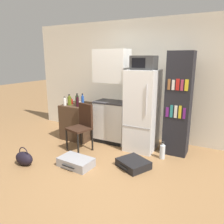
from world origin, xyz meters
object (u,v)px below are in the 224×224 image
(bottle_blue_soda, at_px, (83,101))
(suitcase_small_flat, at_px, (76,162))
(refrigerator, at_px, (142,111))
(bottle_wine_dark, at_px, (77,101))
(bookshelf, at_px, (178,104))
(microwave, at_px, (144,63))
(water_bottle_front, at_px, (162,151))
(bowl, at_px, (80,102))
(bottle_green_tall, at_px, (77,100))
(bottle_ketchup_red, at_px, (71,101))
(bottle_olive_oil, at_px, (69,101))
(side_table, at_px, (80,121))
(kitchen_hutch, at_px, (112,101))
(handbag, at_px, (24,158))
(suitcase_large_flat, at_px, (133,164))
(chair, at_px, (82,123))
(bottle_milk_white, at_px, (65,102))

(bottle_blue_soda, distance_m, suitcase_small_flat, 1.47)
(refrigerator, xyz_separation_m, bottle_wine_dark, (-1.41, -0.26, 0.10))
(bookshelf, relative_size, bottle_blue_soda, 6.80)
(microwave, height_order, water_bottle_front, microwave)
(bowl, relative_size, water_bottle_front, 0.52)
(bookshelf, xyz_separation_m, bottle_green_tall, (-2.19, -0.23, -0.08))
(bowl, bearing_deg, bottle_ketchup_red, -133.24)
(bottle_olive_oil, distance_m, water_bottle_front, 2.30)
(side_table, xyz_separation_m, bottle_olive_oil, (-0.15, -0.17, 0.50))
(kitchen_hutch, xyz_separation_m, bottle_ketchup_red, (-0.96, -0.19, -0.07))
(bookshelf, xyz_separation_m, bottle_olive_oil, (-2.32, -0.34, -0.08))
(bowl, height_order, handbag, bowl)
(suitcase_large_flat, relative_size, handbag, 1.76)
(bowl, bearing_deg, microwave, -1.58)
(bottle_green_tall, relative_size, chair, 0.27)
(bottle_green_tall, bearing_deg, suitcase_small_flat, -55.41)
(kitchen_hutch, relative_size, suitcase_small_flat, 3.27)
(side_table, height_order, handbag, side_table)
(refrigerator, height_order, bottle_olive_oil, refrigerator)
(kitchen_hutch, relative_size, bottle_wine_dark, 7.61)
(bottle_olive_oil, bearing_deg, bookshelf, 8.39)
(kitchen_hutch, height_order, bottle_olive_oil, kitchen_hutch)
(bottle_olive_oil, relative_size, bottle_ketchup_red, 1.72)
(refrigerator, relative_size, bottle_blue_soda, 5.60)
(bottle_milk_white, relative_size, bowl, 1.13)
(microwave, relative_size, handbag, 1.26)
(microwave, bearing_deg, side_table, -178.34)
(refrigerator, bearing_deg, suitcase_large_flat, -78.47)
(bowl, relative_size, chair, 0.18)
(side_table, height_order, bottle_ketchup_red, bottle_ketchup_red)
(bottle_ketchup_red, bearing_deg, bookshelf, 5.67)
(bottle_ketchup_red, xyz_separation_m, suitcase_large_flat, (1.87, -0.72, -0.79))
(kitchen_hutch, relative_size, bookshelf, 1.02)
(kitchen_hutch, distance_m, bottle_blue_soda, 0.64)
(bookshelf, xyz_separation_m, bottle_milk_white, (-2.40, -0.42, -0.10))
(side_table, height_order, water_bottle_front, side_table)
(bottle_milk_white, distance_m, bowl, 0.38)
(bookshelf, distance_m, suitcase_small_flat, 2.17)
(bowl, relative_size, handbag, 0.48)
(bottle_wine_dark, xyz_separation_m, bowl, (-0.15, 0.30, -0.09))
(kitchen_hutch, relative_size, water_bottle_front, 5.98)
(microwave, relative_size, bottle_blue_soda, 1.57)
(microwave, height_order, bottle_green_tall, microwave)
(bottle_olive_oil, xyz_separation_m, bottle_milk_white, (-0.07, -0.07, -0.02))
(kitchen_hutch, distance_m, bottle_wine_dark, 0.75)
(bottle_olive_oil, height_order, bottle_ketchup_red, bottle_olive_oil)
(bottle_milk_white, relative_size, suitcase_large_flat, 0.31)
(side_table, relative_size, bottle_olive_oil, 3.30)
(suitcase_large_flat, bearing_deg, chair, -163.09)
(bottle_green_tall, bearing_deg, bowl, 101.28)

